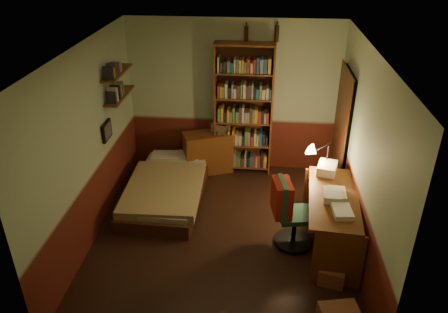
# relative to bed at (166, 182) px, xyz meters

# --- Properties ---
(floor) EXTENTS (3.50, 4.00, 0.02)m
(floor) POSITION_rel_bed_xyz_m (0.96, -0.83, -0.31)
(floor) COLOR black
(floor) RESTS_ON ground
(ceiling) EXTENTS (3.50, 4.00, 0.02)m
(ceiling) POSITION_rel_bed_xyz_m (0.96, -0.83, 2.31)
(ceiling) COLOR silver
(ceiling) RESTS_ON wall_back
(wall_back) EXTENTS (3.50, 0.02, 2.60)m
(wall_back) POSITION_rel_bed_xyz_m (0.96, 1.18, 1.00)
(wall_back) COLOR #98AF8A
(wall_back) RESTS_ON ground
(wall_left) EXTENTS (0.02, 4.00, 2.60)m
(wall_left) POSITION_rel_bed_xyz_m (-0.80, -0.83, 1.00)
(wall_left) COLOR #98AF8A
(wall_left) RESTS_ON ground
(wall_right) EXTENTS (0.02, 4.00, 2.60)m
(wall_right) POSITION_rel_bed_xyz_m (2.72, -0.83, 1.00)
(wall_right) COLOR #98AF8A
(wall_right) RESTS_ON ground
(wall_front) EXTENTS (3.50, 0.02, 2.60)m
(wall_front) POSITION_rel_bed_xyz_m (0.96, -2.84, 1.00)
(wall_front) COLOR #98AF8A
(wall_front) RESTS_ON ground
(doorway) EXTENTS (0.06, 0.90, 2.00)m
(doorway) POSITION_rel_bed_xyz_m (2.68, 0.47, 0.70)
(doorway) COLOR black
(doorway) RESTS_ON ground
(door_trim) EXTENTS (0.02, 0.98, 2.08)m
(door_trim) POSITION_rel_bed_xyz_m (2.64, 0.47, 0.70)
(door_trim) COLOR #3A1E0F
(door_trim) RESTS_ON ground
(bed) EXTENTS (1.13, 2.03, 0.59)m
(bed) POSITION_rel_bed_xyz_m (0.00, 0.00, 0.00)
(bed) COLOR olive
(bed) RESTS_ON ground
(dresser) EXTENTS (0.90, 0.67, 0.72)m
(dresser) POSITION_rel_bed_xyz_m (0.54, 0.94, 0.06)
(dresser) COLOR #5D3214
(dresser) RESTS_ON ground
(mini_stereo) EXTENTS (0.33, 0.30, 0.15)m
(mini_stereo) POSITION_rel_bed_xyz_m (0.75, 1.06, 0.50)
(mini_stereo) COLOR #B2B2B7
(mini_stereo) RESTS_ON dresser
(bookshelf) EXTENTS (0.96, 0.30, 2.24)m
(bookshelf) POSITION_rel_bed_xyz_m (1.14, 1.02, 0.83)
(bookshelf) COLOR #5D3214
(bookshelf) RESTS_ON ground
(bottle_left) EXTENTS (0.08, 0.08, 0.23)m
(bottle_left) POSITION_rel_bed_xyz_m (1.15, 1.13, 2.06)
(bottle_left) COLOR black
(bottle_left) RESTS_ON bookshelf
(bottle_right) EXTENTS (0.08, 0.08, 0.25)m
(bottle_right) POSITION_rel_bed_xyz_m (1.62, 1.13, 2.07)
(bottle_right) COLOR black
(bottle_right) RESTS_ON bookshelf
(desk) EXTENTS (0.75, 1.54, 0.80)m
(desk) POSITION_rel_bed_xyz_m (2.40, -0.97, 0.10)
(desk) COLOR #5D3214
(desk) RESTS_ON ground
(paper_stack) EXTENTS (0.32, 0.39, 0.13)m
(paper_stack) POSITION_rel_bed_xyz_m (2.38, -0.36, 0.57)
(paper_stack) COLOR silver
(paper_stack) RESTS_ON desk
(desk_lamp) EXTENTS (0.19, 0.19, 0.62)m
(desk_lamp) POSITION_rel_bed_xyz_m (2.39, -0.22, 0.81)
(desk_lamp) COLOR black
(desk_lamp) RESTS_ON desk
(office_chair) EXTENTS (0.58, 0.53, 1.01)m
(office_chair) POSITION_rel_bed_xyz_m (1.94, -0.95, 0.21)
(office_chair) COLOR #28563E
(office_chair) RESTS_ON ground
(red_jacket) EXTENTS (0.36, 0.45, 0.47)m
(red_jacket) POSITION_rel_bed_xyz_m (1.69, -0.98, 0.95)
(red_jacket) COLOR #B12618
(red_jacket) RESTS_ON office_chair
(wall_shelf_lower) EXTENTS (0.20, 0.90, 0.03)m
(wall_shelf_lower) POSITION_rel_bed_xyz_m (-0.68, 0.27, 1.30)
(wall_shelf_lower) COLOR #5D3214
(wall_shelf_lower) RESTS_ON wall_left
(wall_shelf_upper) EXTENTS (0.20, 0.90, 0.03)m
(wall_shelf_upper) POSITION_rel_bed_xyz_m (-0.68, 0.27, 1.65)
(wall_shelf_upper) COLOR #5D3214
(wall_shelf_upper) RESTS_ON wall_left
(framed_picture) EXTENTS (0.04, 0.32, 0.26)m
(framed_picture) POSITION_rel_bed_xyz_m (-0.76, -0.23, 0.95)
(framed_picture) COLOR black
(framed_picture) RESTS_ON wall_left
(cardboard_box_b) EXTENTS (0.36, 0.32, 0.21)m
(cardboard_box_b) POSITION_rel_bed_xyz_m (2.37, -1.65, -0.19)
(cardboard_box_b) COLOR brown
(cardboard_box_b) RESTS_ON ground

